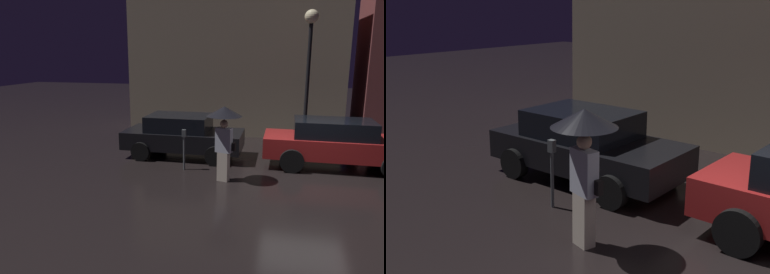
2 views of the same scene
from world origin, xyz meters
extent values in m
plane|color=black|center=(0.00, 0.00, 0.00)|extent=(60.00, 60.00, 0.00)
cube|color=gray|center=(-2.87, 6.50, 3.09)|extent=(9.13, 3.00, 6.18)
cube|color=black|center=(-4.03, 1.51, 0.61)|extent=(4.03, 1.82, 0.59)
cube|color=black|center=(-4.19, 1.51, 1.17)|extent=(2.10, 1.59, 0.53)
cylinder|color=black|center=(-2.79, 2.41, 0.32)|extent=(0.63, 0.22, 0.63)
cylinder|color=black|center=(-2.79, 0.61, 0.32)|extent=(0.63, 0.22, 0.63)
cylinder|color=black|center=(-5.28, 2.41, 0.32)|extent=(0.63, 0.22, 0.63)
cylinder|color=black|center=(-5.28, 0.61, 0.32)|extent=(0.63, 0.22, 0.63)
cube|color=maroon|center=(0.98, 1.30, 0.67)|extent=(4.55, 1.75, 0.62)
cube|color=black|center=(0.80, 1.30, 1.24)|extent=(2.37, 1.52, 0.52)
cylinder|color=black|center=(2.38, 2.15, 0.36)|extent=(0.71, 0.22, 0.71)
cylinder|color=black|center=(-0.43, 2.15, 0.36)|extent=(0.71, 0.22, 0.71)
cylinder|color=black|center=(-0.43, 0.46, 0.36)|extent=(0.71, 0.22, 0.71)
cube|color=beige|center=(-2.31, -0.73, 0.41)|extent=(0.35, 0.28, 0.82)
cube|color=#B2B7C6|center=(-2.31, -0.73, 1.17)|extent=(0.48, 0.31, 0.69)
sphere|color=tan|center=(-2.31, -0.73, 1.62)|extent=(0.22, 0.22, 0.22)
cylinder|color=black|center=(-2.31, -0.73, 1.43)|extent=(0.02, 0.02, 0.80)
cone|color=black|center=(-2.31, -0.73, 1.97)|extent=(0.98, 0.98, 0.27)
cube|color=black|center=(-2.06, -0.73, 1.00)|extent=(0.18, 0.14, 0.22)
cylinder|color=#4C5154|center=(-3.63, 0.00, 0.51)|extent=(0.06, 0.06, 1.03)
cube|color=#4C5154|center=(-3.63, 0.00, 1.14)|extent=(0.12, 0.10, 0.22)
cylinder|color=black|center=(0.08, 3.68, 2.26)|extent=(0.14, 0.14, 4.52)
sphere|color=#F9EAB7|center=(0.08, 3.68, 4.76)|extent=(0.49, 0.49, 0.49)
camera|label=1|loc=(-0.86, -10.67, 3.52)|focal=35.00mm
camera|label=2|loc=(1.84, -5.83, 3.51)|focal=45.00mm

